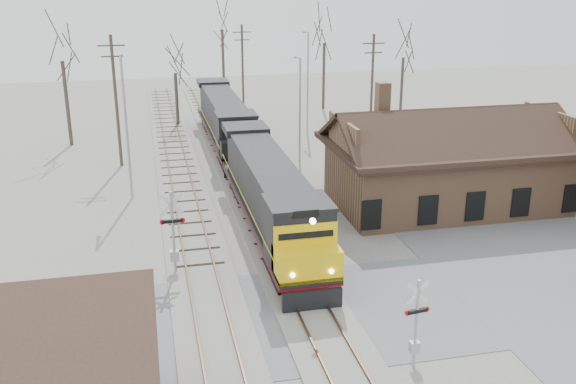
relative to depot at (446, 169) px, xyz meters
name	(u,v)px	position (x,y,z in m)	size (l,w,h in m)	color
ground	(314,314)	(-11.99, -12.00, -2.41)	(140.00, 140.00, 0.00)	gray
road	(314,314)	(-11.99, -12.00, -2.39)	(60.00, 9.00, 0.03)	slate
track_main	(255,202)	(-11.99, 3.00, -2.34)	(3.40, 90.00, 0.24)	gray
track_siding	(187,207)	(-16.49, 3.00, -2.34)	(3.40, 90.00, 0.24)	gray
depot	(446,169)	(0.00, 0.00, 0.00)	(15.20, 9.31, 7.90)	#96694D
locomotive_lead	(271,196)	(-11.99, -2.41, -0.09)	(2.97, 19.87, 4.41)	black
locomotive_trailing	(225,121)	(-11.99, 17.74, -0.09)	(2.97, 19.87, 4.18)	black
crossbuck_near	(416,326)	(-9.24, -16.64, -0.66)	(1.05, 0.28, 3.68)	#A5A8AD
crossbuck_far	(173,236)	(-17.75, -6.50, -0.37)	(1.25, 0.33, 4.39)	#A5A8AD
streetlight_a	(126,121)	(-19.94, 5.80, 2.91)	(0.25, 2.04, 9.55)	#A5A8AD
streetlight_b	(300,104)	(-6.79, 12.11, 2.25)	(0.25, 2.04, 8.26)	#A5A8AD
streetlight_c	(307,78)	(-3.83, 21.19, 2.82)	(0.25, 2.04, 9.37)	#A5A8AD
utility_pole_a	(116,99)	(-20.78, 13.79, 2.86)	(2.00, 0.24, 10.08)	#382D23
utility_pole_b	(243,67)	(-8.19, 32.00, 2.45)	(2.00, 0.24, 9.28)	#382D23
utility_pole_c	(372,86)	(1.04, 17.22, 2.52)	(2.00, 0.24, 9.40)	#382D23
tree_a	(61,46)	(-25.22, 21.37, 6.13)	(4.89, 4.89, 11.98)	#382D23
tree_b	(175,64)	(-15.56, 27.06, 3.60)	(3.45, 3.45, 8.45)	#382D23
tree_c	(222,17)	(-9.45, 38.48, 7.20)	(5.50, 5.50, 13.47)	#382D23
tree_d	(324,32)	(0.74, 31.73, 5.97)	(4.80, 4.80, 11.76)	#382D23
tree_e	(404,47)	(7.27, 25.33, 4.84)	(4.16, 4.16, 10.19)	#382D23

